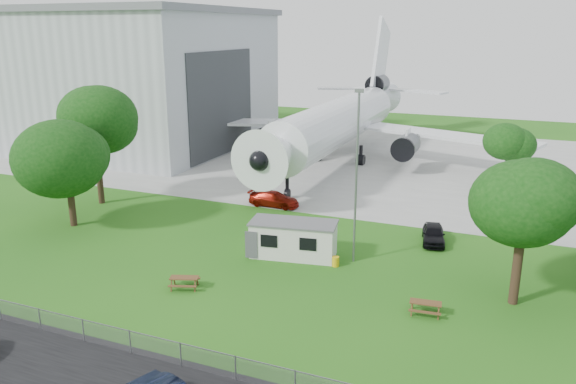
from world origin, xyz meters
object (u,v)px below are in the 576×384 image
at_px(airliner, 342,119).
at_px(picnic_west, 185,288).
at_px(site_cabin, 294,239).
at_px(hangar, 103,75).
at_px(picnic_east, 425,314).

distance_m(airliner, picnic_west, 38.32).
bearing_deg(site_cabin, hangar, 143.92).
height_order(hangar, picnic_east, hangar).
height_order(airliner, site_cabin, airliner).
relative_size(hangar, airliner, 0.90).
height_order(hangar, picnic_west, hangar).
relative_size(airliner, picnic_west, 26.52).
xyz_separation_m(airliner, picnic_west, (1.46, -37.93, -5.27)).
height_order(site_cabin, picnic_west, site_cabin).
bearing_deg(hangar, airliner, -0.22).
bearing_deg(picnic_east, hangar, 139.67).
bearing_deg(hangar, picnic_west, -45.48).
height_order(hangar, airliner, hangar).
xyz_separation_m(airliner, site_cabin, (5.90, -30.37, -3.96)).
relative_size(site_cabin, picnic_east, 3.85).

